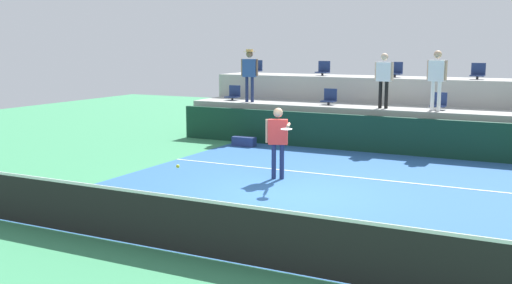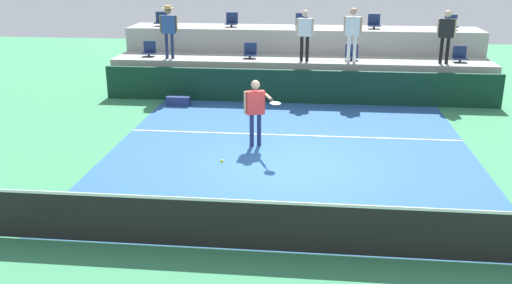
# 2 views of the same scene
# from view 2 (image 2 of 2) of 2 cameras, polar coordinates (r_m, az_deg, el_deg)

# --- Properties ---
(ground_plane) EXTENTS (40.00, 40.00, 0.00)m
(ground_plane) POSITION_cam_2_polar(r_m,az_deg,el_deg) (13.21, 3.28, -2.49)
(ground_plane) COLOR #388456
(court_inner_paint) EXTENTS (9.00, 10.00, 0.01)m
(court_inner_paint) POSITION_cam_2_polar(r_m,az_deg,el_deg) (14.14, 3.49, -1.04)
(court_inner_paint) COLOR #285693
(court_inner_paint) RESTS_ON ground_plane
(court_service_line) EXTENTS (9.00, 0.06, 0.00)m
(court_service_line) POSITION_cam_2_polar(r_m,az_deg,el_deg) (15.47, 3.74, 0.69)
(court_service_line) COLOR white
(court_service_line) RESTS_ON ground_plane
(tennis_net) EXTENTS (10.48, 0.08, 1.07)m
(tennis_net) POSITION_cam_2_polar(r_m,az_deg,el_deg) (9.35, 2.04, -8.32)
(tennis_net) COLOR black
(tennis_net) RESTS_ON ground_plane
(sponsor_backboard) EXTENTS (13.00, 0.16, 1.10)m
(sponsor_backboard) POSITION_cam_2_polar(r_m,az_deg,el_deg) (18.80, 4.27, 5.58)
(sponsor_backboard) COLOR #0F3323
(sponsor_backboard) RESTS_ON ground_plane
(seating_tier_lower) EXTENTS (13.00, 1.80, 1.25)m
(seating_tier_lower) POSITION_cam_2_polar(r_m,az_deg,el_deg) (20.06, 4.41, 6.61)
(seating_tier_lower) COLOR #9E9E99
(seating_tier_lower) RESTS_ON ground_plane
(seating_tier_upper) EXTENTS (13.00, 1.80, 2.10)m
(seating_tier_upper) POSITION_cam_2_polar(r_m,az_deg,el_deg) (21.75, 4.60, 8.66)
(seating_tier_upper) COLOR #9E9E99
(seating_tier_upper) RESTS_ON ground_plane
(stadium_chair_lower_far_left) EXTENTS (0.44, 0.40, 0.52)m
(stadium_chair_lower_far_left) POSITION_cam_2_polar(r_m,az_deg,el_deg) (20.69, -10.69, 9.08)
(stadium_chair_lower_far_left) COLOR #2D2D33
(stadium_chair_lower_far_left) RESTS_ON seating_tier_lower
(stadium_chair_lower_left) EXTENTS (0.44, 0.40, 0.52)m
(stadium_chair_lower_left) POSITION_cam_2_polar(r_m,az_deg,el_deg) (19.96, -0.60, 9.06)
(stadium_chair_lower_left) COLOR #2D2D33
(stadium_chair_lower_left) RESTS_ON seating_tier_lower
(stadium_chair_lower_right) EXTENTS (0.44, 0.40, 0.52)m
(stadium_chair_lower_right) POSITION_cam_2_polar(r_m,az_deg,el_deg) (19.87, 9.59, 8.76)
(stadium_chair_lower_right) COLOR #2D2D33
(stadium_chair_lower_right) RESTS_ON seating_tier_lower
(stadium_chair_lower_far_right) EXTENTS (0.44, 0.40, 0.52)m
(stadium_chair_lower_far_right) POSITION_cam_2_polar(r_m,az_deg,el_deg) (20.40, 19.81, 8.19)
(stadium_chair_lower_far_right) COLOR #2D2D33
(stadium_chair_lower_far_right) RESTS_ON seating_tier_lower
(stadium_chair_upper_far_left) EXTENTS (0.44, 0.40, 0.52)m
(stadium_chair_upper_far_left) POSITION_cam_2_polar(r_m,az_deg,el_deg) (22.30, -9.53, 12.00)
(stadium_chair_upper_far_left) COLOR #2D2D33
(stadium_chair_upper_far_left) RESTS_ON seating_tier_upper
(stadium_chair_upper_left) EXTENTS (0.44, 0.40, 0.52)m
(stadium_chair_upper_left) POSITION_cam_2_polar(r_m,az_deg,el_deg) (21.74, -2.46, 12.07)
(stadium_chair_upper_left) COLOR #2D2D33
(stadium_chair_upper_left) RESTS_ON seating_tier_upper
(stadium_chair_upper_center) EXTENTS (0.44, 0.40, 0.52)m
(stadium_chair_upper_center) POSITION_cam_2_polar(r_m,az_deg,el_deg) (21.51, 4.59, 11.96)
(stadium_chair_upper_center) COLOR #2D2D33
(stadium_chair_upper_center) RESTS_ON seating_tier_upper
(stadium_chair_upper_right) EXTENTS (0.44, 0.40, 0.52)m
(stadium_chair_upper_right) POSITION_cam_2_polar(r_m,az_deg,el_deg) (21.60, 11.79, 11.67)
(stadium_chair_upper_right) COLOR #2D2D33
(stadium_chair_upper_right) RESTS_ON seating_tier_upper
(stadium_chair_upper_far_right) EXTENTS (0.44, 0.40, 0.52)m
(stadium_chair_upper_far_right) POSITION_cam_2_polar(r_m,az_deg,el_deg) (22.03, 19.03, 11.19)
(stadium_chair_upper_far_right) COLOR #2D2D33
(stadium_chair_upper_far_right) RESTS_ON seating_tier_upper
(tennis_player) EXTENTS (1.03, 1.13, 1.72)m
(tennis_player) POSITION_cam_2_polar(r_m,az_deg,el_deg) (14.28, 0.01, 3.60)
(tennis_player) COLOR navy
(tennis_player) RESTS_ON ground_plane
(spectator_with_hat) EXTENTS (0.61, 0.48, 1.80)m
(spectator_with_hat) POSITION_cam_2_polar(r_m,az_deg,el_deg) (19.97, -8.79, 11.46)
(spectator_with_hat) COLOR navy
(spectator_with_hat) RESTS_ON seating_tier_lower
(spectator_leaning_on_rail) EXTENTS (0.59, 0.24, 1.69)m
(spectator_leaning_on_rail) POSITION_cam_2_polar(r_m,az_deg,el_deg) (19.34, 4.94, 11.10)
(spectator_leaning_on_rail) COLOR black
(spectator_leaning_on_rail) RESTS_ON seating_tier_lower
(spectator_in_white) EXTENTS (0.62, 0.28, 1.78)m
(spectator_in_white) POSITION_cam_2_polar(r_m,az_deg,el_deg) (19.36, 9.70, 11.12)
(spectator_in_white) COLOR white
(spectator_in_white) RESTS_ON seating_tier_lower
(spectator_in_grey) EXTENTS (0.60, 0.27, 1.73)m
(spectator_in_grey) POSITION_cam_2_polar(r_m,az_deg,el_deg) (19.78, 18.59, 10.49)
(spectator_in_grey) COLOR black
(spectator_in_grey) RESTS_ON seating_tier_lower
(tennis_ball) EXTENTS (0.07, 0.07, 0.07)m
(tennis_ball) POSITION_cam_2_polar(r_m,az_deg,el_deg) (10.66, -3.46, -1.94)
(tennis_ball) COLOR #CCE033
(equipment_bag) EXTENTS (0.76, 0.28, 0.30)m
(equipment_bag) POSITION_cam_2_polar(r_m,az_deg,el_deg) (18.68, -7.81, 4.11)
(equipment_bag) COLOR navy
(equipment_bag) RESTS_ON ground_plane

